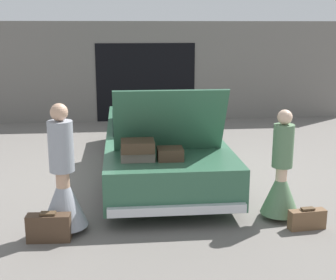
{
  "coord_description": "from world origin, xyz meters",
  "views": [
    {
      "loc": [
        -0.72,
        -8.51,
        2.68
      ],
      "look_at": [
        0.0,
        -1.47,
        0.94
      ],
      "focal_mm": 50.0,
      "sensor_mm": 36.0,
      "label": 1
    }
  ],
  "objects_px": {
    "car": "(160,140)",
    "suitcase_beside_left_person": "(49,228)",
    "person_right": "(281,180)",
    "suitcase_beside_right_person": "(307,219)",
    "person_left": "(63,187)"
  },
  "relations": [
    {
      "from": "car",
      "to": "suitcase_beside_left_person",
      "type": "relative_size",
      "value": 9.73
    },
    {
      "from": "suitcase_beside_left_person",
      "to": "suitcase_beside_right_person",
      "type": "height_order",
      "value": "suitcase_beside_left_person"
    },
    {
      "from": "suitcase_beside_left_person",
      "to": "suitcase_beside_right_person",
      "type": "relative_size",
      "value": 1.08
    },
    {
      "from": "suitcase_beside_left_person",
      "to": "suitcase_beside_right_person",
      "type": "xyz_separation_m",
      "value": [
        3.42,
        0.02,
        -0.04
      ]
    },
    {
      "from": "person_right",
      "to": "suitcase_beside_right_person",
      "type": "xyz_separation_m",
      "value": [
        0.25,
        -0.4,
        -0.43
      ]
    },
    {
      "from": "person_left",
      "to": "person_right",
      "type": "relative_size",
      "value": 1.1
    },
    {
      "from": "person_right",
      "to": "suitcase_beside_left_person",
      "type": "relative_size",
      "value": 2.81
    },
    {
      "from": "car",
      "to": "suitcase_beside_right_person",
      "type": "height_order",
      "value": "car"
    },
    {
      "from": "person_right",
      "to": "suitcase_beside_left_person",
      "type": "xyz_separation_m",
      "value": [
        -3.17,
        -0.42,
        -0.38
      ]
    },
    {
      "from": "suitcase_beside_left_person",
      "to": "suitcase_beside_right_person",
      "type": "bearing_deg",
      "value": 0.39
    },
    {
      "from": "suitcase_beside_right_person",
      "to": "car",
      "type": "bearing_deg",
      "value": 121.31
    },
    {
      "from": "car",
      "to": "person_left",
      "type": "bearing_deg",
      "value": -119.77
    },
    {
      "from": "car",
      "to": "person_right",
      "type": "xyz_separation_m",
      "value": [
        1.5,
        -2.48,
        -0.01
      ]
    },
    {
      "from": "person_left",
      "to": "suitcase_beside_left_person",
      "type": "xyz_separation_m",
      "value": [
        -0.17,
        -0.29,
        -0.44
      ]
    },
    {
      "from": "person_right",
      "to": "suitcase_beside_left_person",
      "type": "height_order",
      "value": "person_right"
    }
  ]
}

